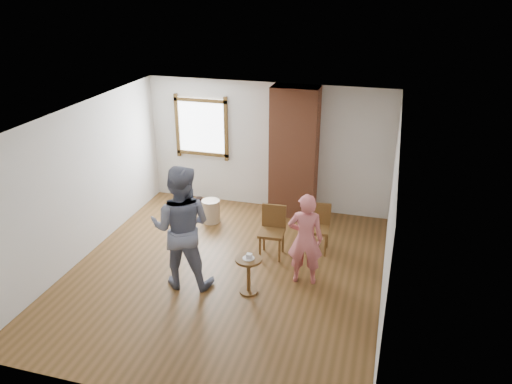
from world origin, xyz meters
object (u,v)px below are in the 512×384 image
side_table (249,270)px  man (181,227)px  person_pink (305,239)px  dining_chair_left (273,228)px  stoneware_crock (211,211)px  dining_chair_right (318,225)px

side_table → man: bearing=-178.7°
person_pink → side_table: bearing=28.1°
man → dining_chair_left: bearing=-140.0°
stoneware_crock → person_pink: (2.15, -1.57, 0.53)m
man → stoneware_crock: bearing=-88.9°
person_pink → man: bearing=10.0°
side_table → man: size_ratio=0.30×
dining_chair_right → person_pink: size_ratio=0.56×
stoneware_crock → side_table: bearing=-56.4°
side_table → dining_chair_left: bearing=86.8°
side_table → person_pink: person_pink is taller
dining_chair_right → person_pink: person_pink is taller
stoneware_crock → dining_chair_left: dining_chair_left is taller
dining_chair_left → man: (-1.12, -1.25, 0.49)m
person_pink → dining_chair_right: bearing=-99.5°
dining_chair_left → side_table: size_ratio=1.49×
dining_chair_left → person_pink: person_pink is taller
stoneware_crock → man: bearing=-80.8°
side_table → man: 1.20m
side_table → man: man is taller
stoneware_crock → dining_chair_right: size_ratio=0.53×
dining_chair_right → man: (-1.85, -1.63, 0.51)m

